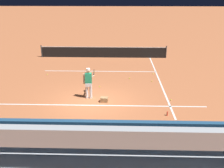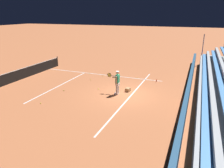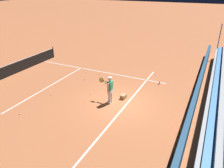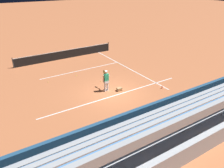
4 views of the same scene
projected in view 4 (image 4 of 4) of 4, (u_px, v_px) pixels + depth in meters
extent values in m
plane|color=#B7663D|center=(112.00, 93.00, 17.02)|extent=(160.00, 160.00, 0.00)
cube|color=white|center=(116.00, 95.00, 16.63)|extent=(12.00, 0.10, 0.01)
cube|color=white|center=(125.00, 67.00, 22.03)|extent=(0.10, 12.00, 0.01)
cube|color=white|center=(82.00, 70.00, 21.20)|extent=(8.22, 0.10, 0.01)
cube|color=navy|center=(149.00, 112.00, 13.53)|extent=(25.66, 0.24, 1.10)
cube|color=silver|center=(134.00, 116.00, 13.08)|extent=(2.80, 0.01, 0.44)
cube|color=silver|center=(206.00, 88.00, 16.36)|extent=(2.20, 0.01, 0.40)
cube|color=#9EA3A8|center=(176.00, 131.00, 11.85)|extent=(24.38, 3.20, 1.10)
cube|color=#4C89CC|center=(161.00, 111.00, 12.49)|extent=(23.89, 0.40, 0.12)
cube|color=#9EA3A8|center=(165.00, 111.00, 12.22)|extent=(24.38, 0.24, 0.45)
cube|color=#4C89CC|center=(172.00, 111.00, 11.69)|extent=(23.89, 0.40, 0.12)
cube|color=#9EA3A8|center=(177.00, 111.00, 11.41)|extent=(24.38, 0.24, 0.45)
cube|color=#4C89CC|center=(185.00, 111.00, 10.88)|extent=(23.89, 0.40, 0.12)
cube|color=#9EA3A8|center=(190.00, 111.00, 10.60)|extent=(24.38, 0.24, 0.45)
cube|color=#4C89CC|center=(201.00, 110.00, 10.08)|extent=(23.89, 0.40, 0.12)
cube|color=#9EA3A8|center=(206.00, 110.00, 9.80)|extent=(24.38, 0.24, 0.45)
cylinder|color=silver|center=(105.00, 86.00, 17.02)|extent=(0.15, 0.15, 0.88)
cylinder|color=silver|center=(107.00, 86.00, 17.13)|extent=(0.15, 0.15, 0.88)
cube|color=white|center=(105.00, 91.00, 17.24)|extent=(0.11, 0.28, 0.09)
cube|color=white|center=(107.00, 90.00, 17.34)|extent=(0.11, 0.28, 0.09)
cube|color=silver|center=(106.00, 82.00, 16.92)|extent=(0.34, 0.22, 0.20)
cube|color=#239366|center=(106.00, 77.00, 16.76)|extent=(0.36, 0.21, 0.58)
sphere|color=tan|center=(106.00, 72.00, 16.58)|extent=(0.21, 0.21, 0.21)
cylinder|color=white|center=(106.00, 71.00, 16.54)|extent=(0.20, 0.20, 0.05)
cylinder|color=tan|center=(103.00, 79.00, 16.66)|extent=(0.09, 0.09, 0.56)
cylinder|color=tan|center=(108.00, 75.00, 17.00)|extent=(0.09, 0.58, 0.24)
cylinder|color=black|center=(106.00, 74.00, 17.16)|extent=(0.03, 0.30, 0.03)
torus|color=black|center=(104.00, 72.00, 17.36)|extent=(0.02, 0.31, 0.31)
cylinder|color=#D6D14C|center=(104.00, 72.00, 17.36)|extent=(0.01, 0.27, 0.27)
cube|color=#A87F51|center=(119.00, 89.00, 17.25)|extent=(0.43, 0.35, 0.26)
sphere|color=#CCE533|center=(101.00, 81.00, 18.79)|extent=(0.07, 0.07, 0.07)
sphere|color=#CCE533|center=(76.00, 76.00, 19.91)|extent=(0.07, 0.07, 0.07)
sphere|color=#CCE533|center=(125.00, 70.00, 21.24)|extent=(0.07, 0.07, 0.07)
sphere|color=#CCE533|center=(119.00, 64.00, 22.58)|extent=(0.07, 0.07, 0.07)
sphere|color=#CCE533|center=(48.00, 82.00, 18.66)|extent=(0.07, 0.07, 0.07)
sphere|color=#CCE533|center=(110.00, 71.00, 20.96)|extent=(0.07, 0.07, 0.07)
sphere|color=#CCE533|center=(151.00, 79.00, 19.27)|extent=(0.07, 0.07, 0.07)
cylinder|color=#EA4C33|center=(162.00, 87.00, 17.59)|extent=(0.07, 0.07, 0.22)
cylinder|color=#33383D|center=(13.00, 63.00, 21.47)|extent=(0.09, 0.09, 1.07)
cylinder|color=#33383D|center=(108.00, 46.00, 26.75)|extent=(0.09, 0.09, 1.07)
cube|color=black|center=(66.00, 54.00, 24.14)|extent=(11.00, 0.02, 0.91)
cube|color=white|center=(66.00, 50.00, 23.93)|extent=(11.00, 0.04, 0.05)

